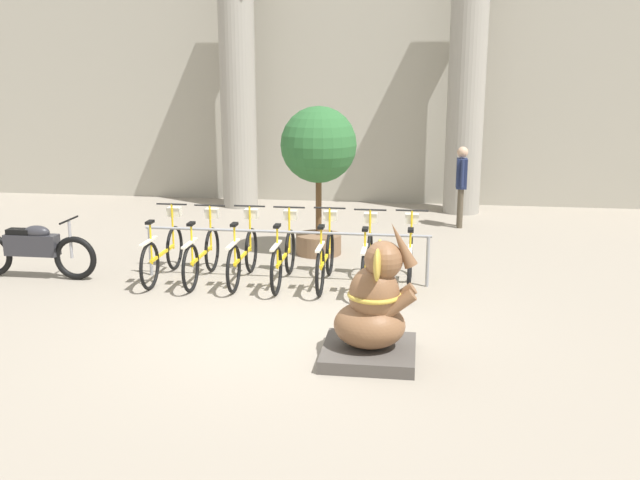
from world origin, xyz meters
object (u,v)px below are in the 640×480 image
(potted_tree, at_px, (319,154))
(bicycle_0, at_px, (163,251))
(bicycle_4, at_px, (326,257))
(person_pedestrian, at_px, (461,180))
(bicycle_5, at_px, (367,259))
(bicycle_2, at_px, (243,254))
(bicycle_1, at_px, (202,253))
(bicycle_6, at_px, (410,260))
(motorcycle, at_px, (33,249))
(bicycle_3, at_px, (284,256))
(elephant_statue, at_px, (373,313))

(potted_tree, bearing_deg, bicycle_0, -140.03)
(bicycle_4, bearing_deg, bicycle_0, -179.12)
(person_pedestrian, height_order, potted_tree, potted_tree)
(bicycle_5, bearing_deg, bicycle_2, 178.95)
(bicycle_0, xyz_separation_m, bicycle_1, (0.61, -0.02, 0.00))
(bicycle_6, height_order, potted_tree, potted_tree)
(bicycle_0, distance_m, bicycle_6, 3.68)
(bicycle_0, relative_size, motorcycle, 0.87)
(bicycle_5, distance_m, person_pedestrian, 4.54)
(bicycle_0, bearing_deg, potted_tree, 39.97)
(bicycle_6, bearing_deg, bicycle_1, -179.30)
(bicycle_4, xyz_separation_m, motorcycle, (-4.40, -0.30, 0.04))
(bicycle_1, height_order, person_pedestrian, person_pedestrian)
(bicycle_6, bearing_deg, bicycle_0, -179.74)
(bicycle_6, distance_m, motorcycle, 5.63)
(bicycle_2, relative_size, bicycle_3, 1.00)
(bicycle_2, height_order, bicycle_4, same)
(bicycle_6, xyz_separation_m, potted_tree, (-1.58, 1.75, 1.29))
(bicycle_0, height_order, bicycle_3, same)
(bicycle_2, distance_m, person_pedestrian, 5.42)
(person_pedestrian, bearing_deg, elephant_statue, -100.40)
(bicycle_0, bearing_deg, person_pedestrian, 42.65)
(bicycle_4, bearing_deg, bicycle_6, -0.99)
(bicycle_2, bearing_deg, person_pedestrian, 51.38)
(bicycle_0, height_order, bicycle_6, same)
(bicycle_4, xyz_separation_m, bicycle_6, (1.23, -0.02, 0.00))
(bicycle_0, relative_size, bicycle_1, 1.00)
(elephant_statue, distance_m, motorcycle, 5.78)
(bicycle_2, relative_size, motorcycle, 0.87)
(bicycle_5, xyz_separation_m, bicycle_6, (0.61, 0.03, 0.00))
(bicycle_2, bearing_deg, bicycle_1, -176.29)
(bicycle_2, xyz_separation_m, potted_tree, (0.88, 1.75, 1.29))
(bicycle_0, height_order, bicycle_5, same)
(bicycle_1, xyz_separation_m, bicycle_3, (1.23, 0.03, 0.00))
(bicycle_3, bearing_deg, person_pedestrian, 56.91)
(potted_tree, bearing_deg, bicycle_4, -78.54)
(potted_tree, bearing_deg, elephant_statue, -74.39)
(bicycle_5, height_order, potted_tree, potted_tree)
(bicycle_5, xyz_separation_m, motorcycle, (-5.01, -0.25, 0.04))
(bicycle_4, bearing_deg, elephant_statue, -71.80)
(bicycle_4, relative_size, motorcycle, 0.87)
(bicycle_2, bearing_deg, bicycle_0, -179.13)
(bicycle_6, bearing_deg, bicycle_5, -177.03)
(bicycle_4, bearing_deg, bicycle_3, -177.37)
(bicycle_2, distance_m, bicycle_6, 2.46)
(bicycle_1, distance_m, elephant_statue, 3.77)
(bicycle_6, relative_size, person_pedestrian, 1.09)
(bicycle_3, bearing_deg, bicycle_5, -1.16)
(bicycle_2, relative_size, bicycle_5, 1.00)
(elephant_statue, distance_m, potted_tree, 4.71)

